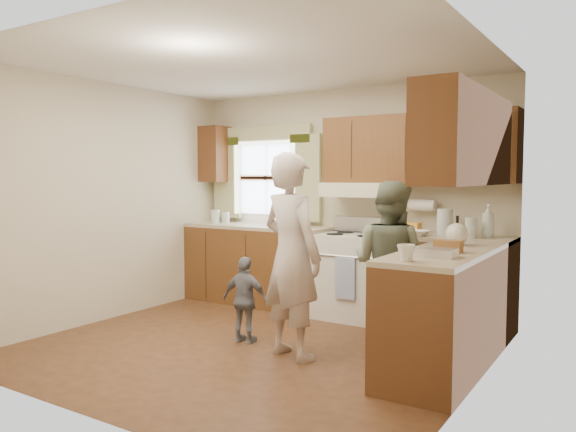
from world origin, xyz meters
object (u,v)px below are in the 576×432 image
Objects in this scene: child at (245,300)px; woman_left at (291,256)px; woman_right at (389,264)px; stove at (355,275)px.

woman_left is at bearing 161.51° from child.
woman_left is at bearing 58.44° from woman_right.
woman_left is 1.16× the size of woman_right.
woman_right is 1.34m from child.
child is at bearing -108.12° from stove.
stove is at bearing -40.30° from woman_right.
child is (-0.57, 0.12, -0.46)m from woman_left.
stove is 1.44m from child.
woman_right is at bearing -47.95° from stove.
woman_left reaches higher than child.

